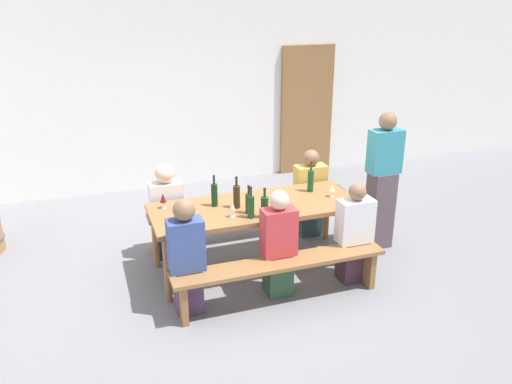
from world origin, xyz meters
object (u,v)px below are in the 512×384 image
(wine_bottle_3, at_px, (311,180))
(seated_guest_near_1, at_px, (279,246))
(wine_bottle_5, at_px, (251,206))
(wine_glass_2, at_px, (163,198))
(wine_bottle_2, at_px, (237,196))
(wine_glass_0, at_px, (332,188))
(seated_guest_far_1, at_px, (310,195))
(standing_host, at_px, (382,183))
(wine_bottle_1, at_px, (265,207))
(tasting_table, at_px, (256,211))
(wooden_door, at_px, (307,110))
(bench_near, at_px, (281,269))
(seated_guest_near_2, at_px, (354,235))
(seated_guest_far_0, at_px, (167,213))
(bench_far, at_px, (236,212))
(seated_guest_near_0, at_px, (187,258))
(wine_glass_1, at_px, (232,206))
(wine_bottle_4, at_px, (249,203))
(wine_bottle_0, at_px, (214,194))

(wine_bottle_3, height_order, seated_guest_near_1, seated_guest_near_1)
(wine_bottle_5, height_order, wine_glass_2, wine_bottle_5)
(wine_bottle_2, bearing_deg, wine_glass_0, -2.37)
(seated_guest_far_1, bearing_deg, standing_host, 49.10)
(wine_bottle_1, xyz_separation_m, wine_bottle_2, (-0.19, 0.33, 0.01))
(wine_glass_2, xyz_separation_m, seated_guest_far_1, (1.87, 0.35, -0.34))
(tasting_table, xyz_separation_m, wine_bottle_3, (0.72, 0.18, 0.20))
(wooden_door, height_order, bench_near, wooden_door)
(wooden_door, bearing_deg, wine_bottle_3, -113.38)
(wine_glass_0, bearing_deg, seated_guest_near_2, -89.51)
(tasting_table, height_order, seated_guest_near_2, seated_guest_near_2)
(seated_guest_near_2, relative_size, seated_guest_far_1, 0.99)
(wine_glass_2, relative_size, seated_guest_far_0, 0.15)
(bench_far, height_order, wine_glass_0, wine_glass_0)
(wine_bottle_5, xyz_separation_m, seated_guest_near_0, (-0.74, -0.29, -0.31))
(bench_near, distance_m, wine_bottle_3, 1.28)
(wine_bottle_3, bearing_deg, wine_glass_1, -159.38)
(bench_near, bearing_deg, wine_glass_0, 38.17)
(wine_bottle_4, relative_size, seated_guest_near_1, 0.27)
(seated_guest_far_1, bearing_deg, seated_guest_near_2, -1.49)
(tasting_table, height_order, wine_bottle_4, wine_bottle_4)
(wine_bottle_1, distance_m, wine_glass_2, 1.09)
(wine_glass_1, xyz_separation_m, seated_guest_near_2, (1.21, -0.37, -0.35))
(seated_guest_near_1, distance_m, seated_guest_far_1, 1.47)
(tasting_table, bearing_deg, wine_glass_2, 165.85)
(wine_bottle_4, bearing_deg, wine_glass_0, 7.49)
(wine_bottle_0, xyz_separation_m, seated_guest_near_2, (1.31, -0.71, -0.37))
(wine_bottle_2, relative_size, wine_glass_0, 2.37)
(wine_bottle_4, bearing_deg, wine_glass_2, 152.59)
(wine_bottle_4, height_order, wine_glass_2, wine_bottle_4)
(wine_bottle_2, distance_m, wine_bottle_3, 0.96)
(wine_bottle_0, xyz_separation_m, standing_host, (1.99, -0.11, -0.08))
(wine_bottle_3, xyz_separation_m, wine_glass_2, (-1.68, 0.06, -0.02))
(seated_guest_near_2, bearing_deg, wine_bottle_1, 74.48)
(wine_bottle_5, xyz_separation_m, seated_guest_far_1, (1.07, 0.88, -0.35))
(wooden_door, relative_size, wine_bottle_2, 6.04)
(wooden_door, bearing_deg, wine_bottle_1, -120.78)
(wine_bottle_3, bearing_deg, seated_guest_far_1, 64.93)
(bench_near, xyz_separation_m, wine_bottle_2, (-0.22, 0.74, 0.52))
(wine_bottle_5, distance_m, standing_host, 1.75)
(bench_far, bearing_deg, seated_guest_near_0, -123.99)
(seated_guest_far_0, bearing_deg, wooden_door, 129.70)
(seated_guest_near_0, distance_m, seated_guest_far_0, 1.17)
(seated_guest_far_0, bearing_deg, tasting_table, 55.92)
(bench_far, xyz_separation_m, wine_glass_1, (-0.33, -0.95, 0.51))
(wooden_door, distance_m, wine_bottle_4, 3.67)
(seated_guest_near_0, bearing_deg, seated_guest_far_1, -56.96)
(tasting_table, bearing_deg, seated_guest_near_1, -86.76)
(seated_guest_near_1, bearing_deg, bench_near, 167.53)
(wooden_door, height_order, tasting_table, wooden_door)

